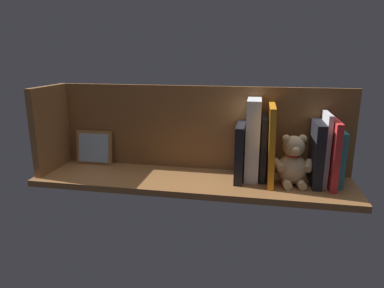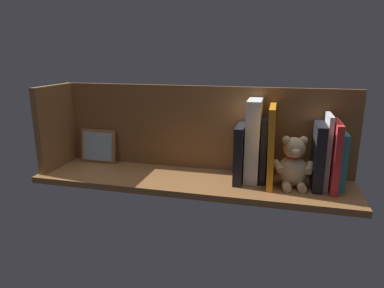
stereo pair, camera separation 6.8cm
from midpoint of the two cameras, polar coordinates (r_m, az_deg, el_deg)
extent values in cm
cube|color=brown|center=(124.26, -1.59, -6.09)|extent=(112.54, 27.85, 2.20)
cube|color=brown|center=(130.40, -0.53, 2.70)|extent=(112.54, 1.50, 31.70)
cube|color=brown|center=(141.18, -23.70, 2.37)|extent=(2.40, 21.85, 31.70)
cube|color=teal|center=(124.50, 21.70, -2.07)|extent=(2.15, 12.89, 18.63)
cube|color=red|center=(121.80, 20.77, -1.43)|extent=(2.10, 16.56, 22.35)
cube|color=silver|center=(122.77, 19.67, -0.73)|extent=(1.48, 13.20, 24.33)
cube|color=black|center=(121.66, 18.44, -1.48)|extent=(3.07, 15.51, 21.39)
ellipsoid|color=#D1B284|center=(120.61, 14.72, -4.05)|extent=(11.05, 10.15, 10.47)
sphere|color=#D1B284|center=(118.35, 14.97, -0.41)|extent=(7.20, 7.20, 7.20)
sphere|color=#D1B284|center=(118.28, 16.34, 0.83)|extent=(2.78, 2.78, 2.78)
sphere|color=#D1B284|center=(117.17, 13.76, 0.88)|extent=(2.78, 2.78, 2.78)
sphere|color=beige|center=(115.61, 15.24, -1.07)|extent=(2.78, 2.78, 2.78)
cylinder|color=#D1B284|center=(119.94, 17.23, -3.42)|extent=(3.50, 5.55, 3.87)
cylinder|color=#D1B284|center=(117.92, 12.53, -3.41)|extent=(4.56, 5.70, 3.87)
cylinder|color=#D1B284|center=(118.32, 16.13, -6.51)|extent=(3.28, 4.26, 2.78)
cylinder|color=#D1B284|center=(117.35, 13.88, -6.53)|extent=(3.28, 4.26, 2.78)
torus|color=red|center=(119.11, 14.88, -1.74)|extent=(5.37, 5.37, 0.82)
cube|color=orange|center=(118.82, 11.42, -0.06)|extent=(2.57, 17.61, 26.69)
cube|color=black|center=(121.91, 10.22, -0.70)|extent=(2.05, 12.37, 22.24)
cube|color=white|center=(120.85, 8.48, 0.72)|extent=(4.74, 12.96, 28.27)
cube|color=black|center=(120.85, 6.36, -1.32)|extent=(2.90, 15.94, 19.67)
cube|color=#9E6B3D|center=(143.95, -17.24, -0.57)|extent=(14.89, 3.17, 13.55)
cube|color=#99B7D1|center=(143.34, -17.37, -0.64)|extent=(12.51, 2.02, 11.28)
camera|label=1|loc=(0.03, -91.63, -0.43)|focal=32.13mm
camera|label=2|loc=(0.03, 88.37, 0.43)|focal=32.13mm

